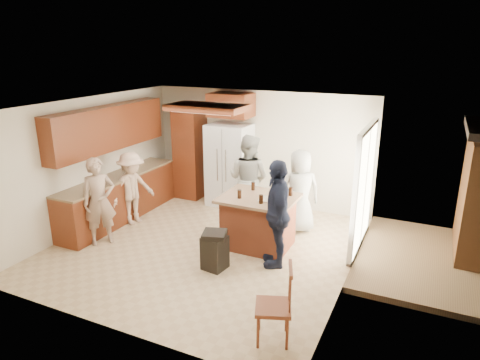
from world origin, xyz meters
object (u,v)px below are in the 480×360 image
at_px(person_side_right, 277,213).
at_px(refrigerator, 230,165).
at_px(person_behind_left, 248,179).
at_px(trash_bin, 215,250).
at_px(spindle_chair, 275,307).
at_px(person_front_left, 99,202).
at_px(person_behind_right, 300,191).
at_px(person_counter, 132,189).
at_px(kitchen_island, 258,221).

xyz_separation_m(person_side_right, refrigerator, (-1.90, 2.16, 0.02)).
bearing_deg(person_side_right, refrigerator, -161.76).
distance_m(person_behind_left, trash_bin, 2.10).
distance_m(person_behind_left, spindle_chair, 3.71).
height_order(person_front_left, spindle_chair, person_front_left).
relative_size(person_front_left, person_behind_right, 0.99).
height_order(person_front_left, refrigerator, refrigerator).
bearing_deg(person_behind_left, person_counter, 32.76).
bearing_deg(person_side_right, person_behind_right, 159.68).
xyz_separation_m(person_behind_right, spindle_chair, (0.71, -3.20, -0.34)).
relative_size(person_counter, spindle_chair, 1.46).
bearing_deg(person_front_left, person_side_right, -41.12).
distance_m(person_front_left, person_counter, 0.96).
bearing_deg(refrigerator, person_counter, -125.09).
distance_m(person_front_left, trash_bin, 2.33).
relative_size(person_behind_left, person_side_right, 1.01).
height_order(person_front_left, trash_bin, person_front_left).
xyz_separation_m(kitchen_island, trash_bin, (-0.32, -1.02, -0.16)).
bearing_deg(refrigerator, person_side_right, -48.62).
xyz_separation_m(person_behind_left, person_behind_right, (1.07, -0.02, -0.09)).
height_order(person_behind_right, trash_bin, person_behind_right).
relative_size(refrigerator, trash_bin, 2.86).
bearing_deg(trash_bin, person_counter, 158.17).
relative_size(kitchen_island, spindle_chair, 1.29).
height_order(refrigerator, trash_bin, refrigerator).
xyz_separation_m(person_side_right, trash_bin, (-0.83, -0.56, -0.56)).
bearing_deg(person_side_right, person_counter, -119.87).
relative_size(person_side_right, person_counter, 1.21).
relative_size(person_behind_right, trash_bin, 2.53).
relative_size(person_behind_right, spindle_chair, 1.60).
xyz_separation_m(person_behind_right, person_counter, (-3.09, -1.04, -0.07)).
bearing_deg(refrigerator, kitchen_island, -50.64).
bearing_deg(person_behind_right, person_front_left, -0.45).
bearing_deg(person_behind_right, person_counter, -15.18).
bearing_deg(person_behind_left, person_front_left, 50.74).
height_order(person_front_left, person_behind_left, person_behind_left).
xyz_separation_m(person_front_left, spindle_chair, (3.75, -1.20, -0.34)).
relative_size(person_front_left, refrigerator, 0.88).
xyz_separation_m(person_front_left, kitchen_island, (2.60, 1.05, -0.31)).
distance_m(person_behind_left, kitchen_island, 1.23).
height_order(person_counter, trash_bin, person_counter).
relative_size(person_front_left, person_behind_left, 0.89).
bearing_deg(person_behind_right, person_side_right, 59.09).
bearing_deg(spindle_chair, kitchen_island, 117.03).
height_order(person_behind_right, refrigerator, refrigerator).
height_order(person_side_right, spindle_chair, person_side_right).
xyz_separation_m(person_behind_left, kitchen_island, (0.62, -0.97, -0.42)).
xyz_separation_m(refrigerator, kitchen_island, (1.39, -1.70, -0.43)).
distance_m(person_counter, trash_bin, 2.54).
relative_size(person_side_right, kitchen_island, 1.38).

